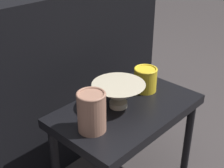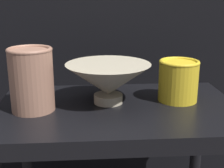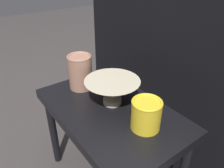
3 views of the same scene
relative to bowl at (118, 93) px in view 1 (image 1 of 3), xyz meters
name	(u,v)px [view 1 (image 1 of 3)]	position (x,y,z in m)	size (l,w,h in m)	color
table	(126,118)	(0.02, -0.03, -0.12)	(0.62, 0.39, 0.45)	black
couch_backdrop	(48,71)	(0.02, 0.52, -0.08)	(1.17, 0.50, 0.86)	black
bowl	(118,93)	(0.00, 0.00, 0.00)	(0.22, 0.22, 0.11)	#B2A88E
vase_textured_left	(92,111)	(-0.19, -0.04, 0.02)	(0.11, 0.11, 0.16)	#996B56
vase_colorful_right	(145,79)	(0.19, 0.01, 0.00)	(0.11, 0.11, 0.11)	gold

